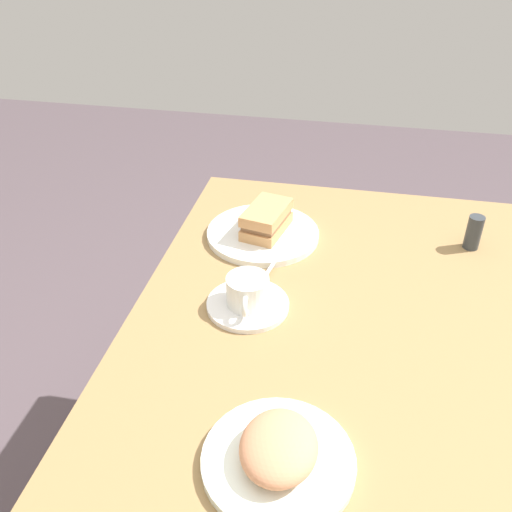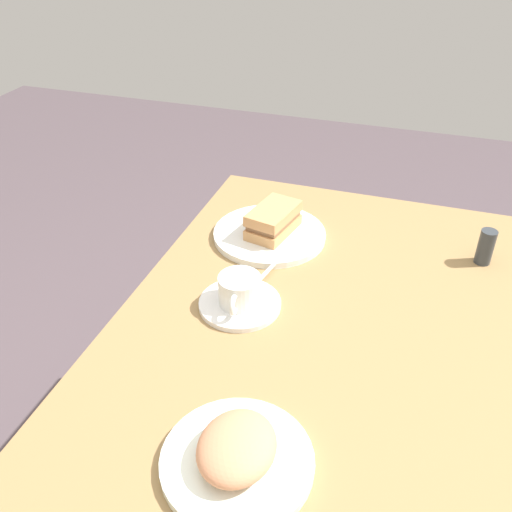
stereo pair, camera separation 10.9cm
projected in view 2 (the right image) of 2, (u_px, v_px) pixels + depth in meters
name	position (u px, v px, depth m)	size (l,w,h in m)	color
dining_table	(313.00, 430.00, 0.89)	(1.33, 0.77, 0.70)	olive
sandwich_plate	(270.00, 234.00, 1.21)	(0.24, 0.24, 0.01)	white
sandwich_front	(273.00, 220.00, 1.19)	(0.14, 0.10, 0.06)	tan
coffee_saucer	(240.00, 304.00, 1.01)	(0.15, 0.15, 0.01)	white
coffee_cup	(239.00, 289.00, 0.99)	(0.10, 0.08, 0.05)	white
spoon	(260.00, 279.00, 1.06)	(0.10, 0.03, 0.01)	silver
side_plate	(237.00, 461.00, 0.74)	(0.20, 0.20, 0.01)	white
side_food_pile	(237.00, 447.00, 0.72)	(0.12, 0.10, 0.04)	tan
salt_shaker	(486.00, 247.00, 1.11)	(0.03, 0.03, 0.07)	#33383D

